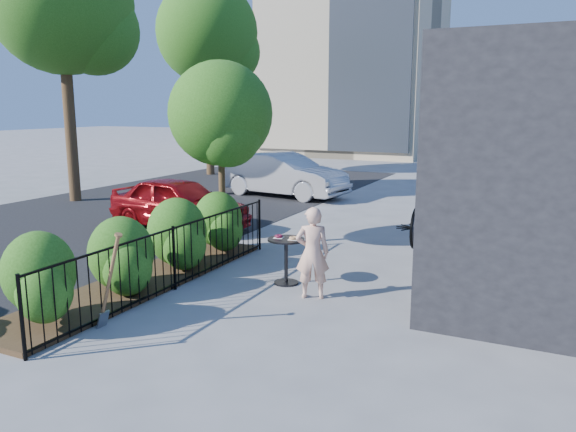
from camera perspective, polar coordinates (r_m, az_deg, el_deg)
The scene contains 13 objects.
ground at distance 8.99m, azimuth -3.60°, elevation -8.76°, with size 120.00×120.00×0.00m, color gray.
fence at distance 9.61m, azimuth -11.50°, elevation -4.15°, with size 0.05×6.05×1.10m.
planting_bed at distance 10.18m, azimuth -14.55°, elevation -6.47°, with size 1.30×6.00×0.08m, color #382616.
shrubs at distance 10.02m, azimuth -13.93°, elevation -2.81°, with size 1.10×5.60×1.24m.
patio_tree at distance 11.98m, azimuth -6.72°, elevation 9.65°, with size 2.20×2.20×3.94m.
street at distance 15.53m, azimuth -21.03°, elevation -0.97°, with size 9.00×30.00×0.01m, color black.
street_tree_near at distance 19.60m, azimuth -21.95°, elevation 18.74°, with size 4.40×4.40×8.28m.
street_tree_far at distance 25.72m, azimuth -8.15°, elevation 17.39°, with size 4.40×4.40×8.28m.
cafe_table at distance 9.73m, azimuth -0.19°, elevation -3.74°, with size 0.64×0.64×0.86m.
woman at distance 8.99m, azimuth 2.50°, elevation -3.76°, with size 0.55×0.36×1.50m, color #EBB298.
shovel at distance 8.14m, azimuth -17.76°, elevation -6.79°, with size 0.49×0.19×1.43m.
car_red at distance 14.43m, azimuth -11.01°, elevation 1.31°, with size 1.53×3.82×1.30m, color maroon.
car_silver at distance 19.26m, azimuth -0.46°, elevation 4.22°, with size 1.58×4.53×1.49m, color #ABABAF.
Camera 1 is at (4.15, -7.37, 3.05)m, focal length 35.00 mm.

